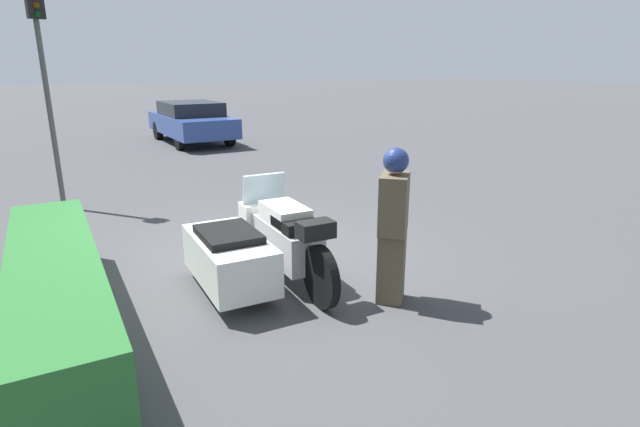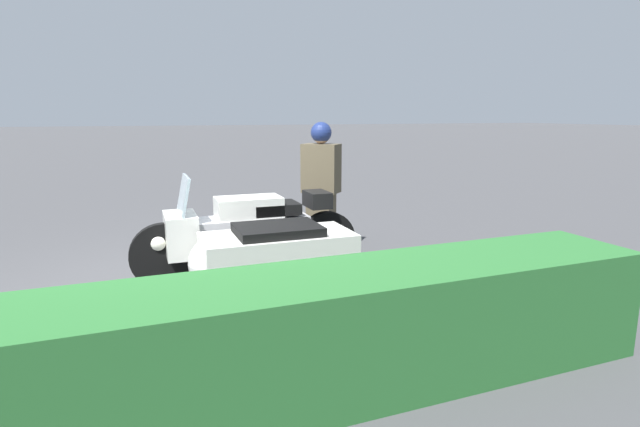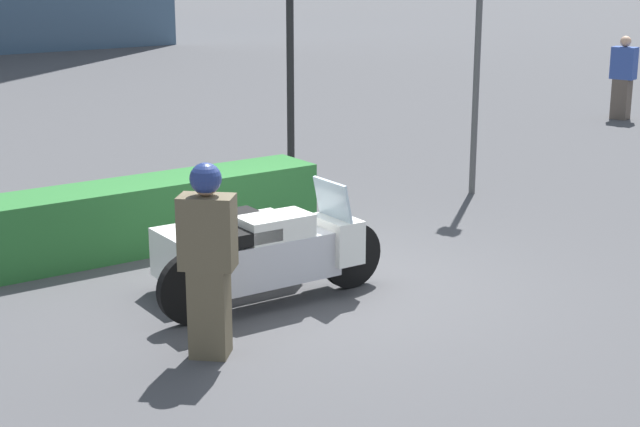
# 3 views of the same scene
# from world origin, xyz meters

# --- Properties ---
(ground_plane) EXTENTS (160.00, 160.00, 0.00)m
(ground_plane) POSITION_xyz_m (0.00, 0.00, 0.00)
(ground_plane) COLOR #424244
(police_motorcycle) EXTENTS (2.52, 1.41, 1.17)m
(police_motorcycle) POSITION_xyz_m (-0.66, 0.25, 0.47)
(police_motorcycle) COLOR black
(police_motorcycle) RESTS_ON ground
(officer_rider) EXTENTS (0.53, 0.52, 1.70)m
(officer_rider) POSITION_xyz_m (-1.84, -0.90, 0.90)
(officer_rider) COLOR brown
(officer_rider) RESTS_ON ground
(hedge_bush_curbside) EXTENTS (4.21, 0.78, 0.80)m
(hedge_bush_curbside) POSITION_xyz_m (-0.84, 2.31, 0.40)
(hedge_bush_curbside) COLOR #28662D
(hedge_bush_curbside) RESTS_ON ground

